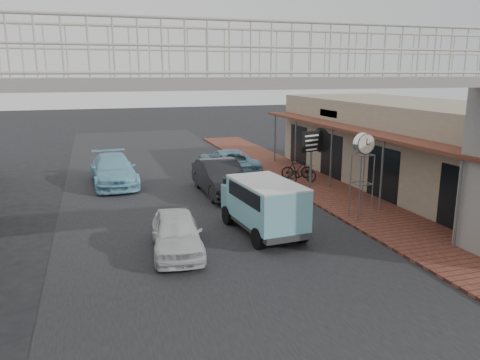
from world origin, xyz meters
TOP-DOWN VIEW (x-y plane):
  - ground at (0.00, 0.00)m, footprint 120.00×120.00m
  - road_strip at (0.00, 0.00)m, footprint 10.00×60.00m
  - sidewalk at (6.50, 3.00)m, footprint 3.00×40.00m
  - shophouse_row at (10.97, 4.00)m, footprint 7.20×18.00m
  - footbridge at (0.00, -4.00)m, footprint 16.40×2.40m
  - white_hatchback at (-1.31, -0.65)m, footprint 1.83×3.76m
  - dark_sedan at (1.78, 5.70)m, footprint 1.70×4.66m
  - angkot_curb at (3.23, 9.48)m, footprint 2.40×5.05m
  - angkot_far at (-2.70, 9.01)m, footprint 2.25×5.05m
  - angkot_van at (1.78, 0.13)m, footprint 2.03×3.91m
  - motorcycle_near at (5.97, 6.12)m, footprint 1.72×0.79m
  - motorcycle_far at (6.19, 7.14)m, footprint 1.67×0.81m
  - street_clock at (5.68, 0.43)m, footprint 0.79×0.66m
  - arrow_sign at (5.90, 3.83)m, footprint 1.79×1.20m

SIDE VIEW (x-z plane):
  - ground at x=0.00m, z-range 0.00..0.00m
  - road_strip at x=0.00m, z-range 0.00..0.01m
  - sidewalk at x=6.50m, z-range 0.00..0.10m
  - motorcycle_near at x=5.97m, z-range 0.10..0.97m
  - motorcycle_far at x=6.19m, z-range 0.10..1.07m
  - white_hatchback at x=-1.31m, z-range 0.00..1.24m
  - angkot_curb at x=3.23m, z-range 0.00..1.39m
  - angkot_far at x=-2.70m, z-range 0.00..1.44m
  - dark_sedan at x=1.78m, z-range 0.00..1.53m
  - angkot_van at x=1.78m, z-range 0.25..2.10m
  - shophouse_row at x=10.97m, z-range 0.01..4.01m
  - arrow_sign at x=5.90m, z-range 1.01..3.98m
  - street_clock at x=5.68m, z-range 1.14..4.29m
  - footbridge at x=0.00m, z-range 0.01..6.35m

